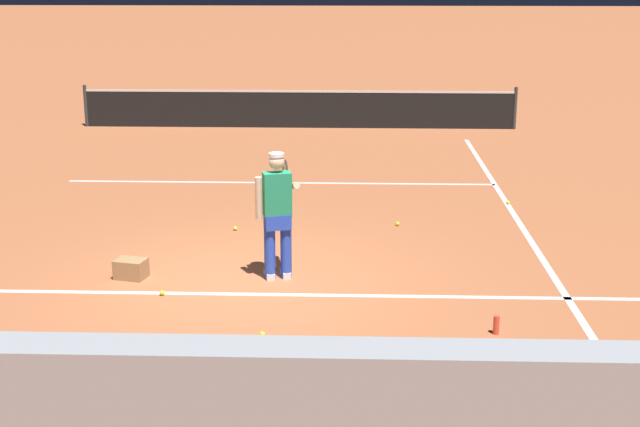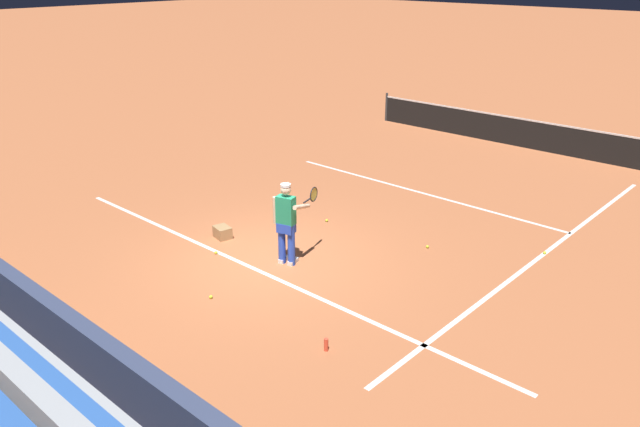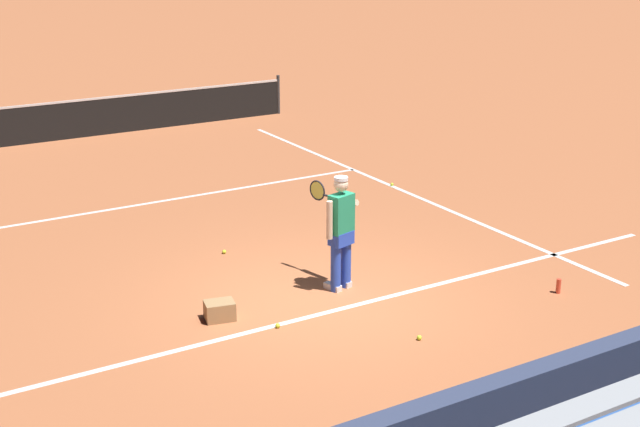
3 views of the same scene
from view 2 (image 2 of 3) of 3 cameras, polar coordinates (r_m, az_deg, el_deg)
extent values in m
plane|color=#B7663D|center=(12.97, -4.63, -4.21)|extent=(160.00, 160.00, 0.00)
cube|color=white|center=(12.67, -6.27, -4.92)|extent=(12.00, 0.10, 0.01)
cube|color=white|center=(13.93, 19.70, -3.57)|extent=(0.10, 12.00, 0.01)
cube|color=white|center=(16.89, 9.00, 1.96)|extent=(8.22, 0.10, 0.01)
cube|color=#384260|center=(10.51, -23.61, -9.47)|extent=(27.33, 0.24, 1.10)
cube|color=silver|center=(10.46, -22.83, -9.15)|extent=(2.80, 0.01, 0.44)
cylinder|color=blue|center=(12.64, -3.50, -2.69)|extent=(0.15, 0.15, 0.88)
cylinder|color=blue|center=(12.54, -2.64, -2.89)|extent=(0.15, 0.15, 0.88)
cube|color=white|center=(12.86, -3.33, -4.19)|extent=(0.18, 0.30, 0.09)
cube|color=white|center=(12.76, -2.47, -4.40)|extent=(0.18, 0.30, 0.09)
cube|color=blue|center=(12.44, -3.11, -1.28)|extent=(0.39, 0.30, 0.20)
cube|color=#239366|center=(12.30, -3.14, 0.30)|extent=(0.40, 0.30, 0.58)
sphere|color=beige|center=(12.16, -3.16, 2.20)|extent=(0.21, 0.21, 0.21)
cylinder|color=white|center=(12.13, -3.17, 2.60)|extent=(0.20, 0.20, 0.05)
cylinder|color=beige|center=(12.43, -4.11, 0.32)|extent=(0.09, 0.09, 0.56)
cylinder|color=beige|center=(12.33, -1.70, 0.63)|extent=(0.24, 0.59, 0.24)
cylinder|color=black|center=(12.51, -1.17, 1.20)|extent=(0.11, 0.30, 0.03)
torus|color=black|center=(12.73, -0.57, 1.77)|extent=(0.10, 0.31, 0.31)
cylinder|color=#D6D14C|center=(12.73, -0.57, 1.77)|extent=(0.08, 0.26, 0.27)
cube|color=#A87F51|center=(14.04, -8.91, -1.70)|extent=(0.46, 0.38, 0.26)
sphere|color=#CCE533|center=(14.76, 0.62, -0.64)|extent=(0.07, 0.07, 0.07)
sphere|color=#CCE533|center=(13.33, -9.49, -3.54)|extent=(0.07, 0.07, 0.07)
sphere|color=#CCE533|center=(13.61, 9.79, -3.00)|extent=(0.07, 0.07, 0.07)
sphere|color=#CCE533|center=(11.66, -9.95, -7.52)|extent=(0.07, 0.07, 0.07)
sphere|color=#CCE533|center=(13.97, 19.85, -3.40)|extent=(0.07, 0.07, 0.07)
cylinder|color=#EA4C33|center=(10.04, 0.56, -11.89)|extent=(0.07, 0.07, 0.22)
cylinder|color=#33383D|center=(24.50, 6.10, 9.67)|extent=(0.09, 0.09, 1.07)
cube|color=black|center=(21.83, 17.86, 7.00)|extent=(11.00, 0.02, 0.91)
cube|color=white|center=(21.72, 18.01, 8.22)|extent=(11.00, 0.04, 0.05)
camera|label=1|loc=(8.03, -69.06, -4.31)|focal=50.00mm
camera|label=3|loc=(14.81, -57.85, 10.06)|focal=50.00mm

